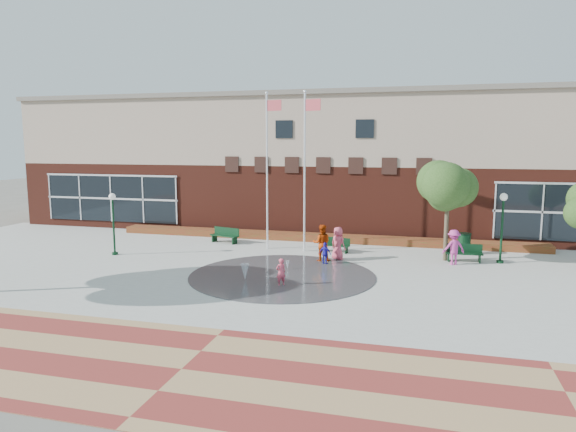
% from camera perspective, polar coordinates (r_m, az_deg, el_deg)
% --- Properties ---
extents(ground, '(120.00, 120.00, 0.00)m').
position_cam_1_polar(ground, '(20.53, -2.90, -8.74)').
color(ground, '#666056').
rests_on(ground, ground).
extents(plaza_concrete, '(46.00, 18.00, 0.01)m').
position_cam_1_polar(plaza_concrete, '(24.23, -0.00, -6.09)').
color(plaza_concrete, '#A8A8A0').
rests_on(plaza_concrete, ground).
extents(paver_band, '(46.00, 6.00, 0.01)m').
position_cam_1_polar(paver_band, '(14.45, -11.76, -16.37)').
color(paver_band, maroon).
rests_on(paver_band, ground).
extents(splash_pad, '(8.40, 8.40, 0.01)m').
position_cam_1_polar(splash_pad, '(23.30, -0.64, -6.67)').
color(splash_pad, '#383A3D').
rests_on(splash_pad, ground).
extents(library_building, '(44.40, 10.40, 9.20)m').
position_cam_1_polar(library_building, '(36.71, 5.44, 6.04)').
color(library_building, '#592117').
rests_on(library_building, ground).
extents(flower_bed, '(26.00, 1.20, 0.40)m').
position_cam_1_polar(flower_bed, '(31.47, 3.56, -2.80)').
color(flower_bed, '#A70C17').
rests_on(flower_bed, ground).
extents(flagpole_left, '(0.99, 0.36, 8.73)m').
position_cam_1_polar(flagpole_left, '(28.58, -2.26, 5.93)').
color(flagpole_left, white).
rests_on(flagpole_left, ground).
extents(flagpole_right, '(1.02, 0.46, 8.74)m').
position_cam_1_polar(flagpole_right, '(27.85, 1.95, 5.92)').
color(flagpole_right, white).
rests_on(flagpole_right, ground).
extents(lamp_left, '(0.35, 0.35, 3.32)m').
position_cam_1_polar(lamp_left, '(28.74, -18.85, -0.09)').
color(lamp_left, black).
rests_on(lamp_left, ground).
extents(lamp_right, '(0.37, 0.37, 3.51)m').
position_cam_1_polar(lamp_right, '(27.40, 22.72, -0.42)').
color(lamp_right, black).
rests_on(lamp_right, ground).
extents(bench_left, '(1.90, 1.00, 0.92)m').
position_cam_1_polar(bench_left, '(30.99, -7.05, -2.46)').
color(bench_left, black).
rests_on(bench_left, ground).
extents(bench_mid, '(1.67, 0.75, 0.81)m').
position_cam_1_polar(bench_mid, '(28.25, 5.24, -3.53)').
color(bench_mid, black).
rests_on(bench_mid, ground).
extents(bench_right, '(1.81, 0.57, 0.90)m').
position_cam_1_polar(bench_right, '(27.37, 18.96, -4.26)').
color(bench_right, black).
rests_on(bench_right, ground).
extents(trash_can, '(0.70, 0.70, 1.15)m').
position_cam_1_polar(trash_can, '(29.21, 18.98, -2.91)').
color(trash_can, black).
rests_on(trash_can, ground).
extents(tree_mid, '(2.94, 2.94, 4.97)m').
position_cam_1_polar(tree_mid, '(26.90, 17.34, 2.77)').
color(tree_mid, '#403727').
rests_on(tree_mid, ground).
extents(water_jet_a, '(0.38, 0.38, 0.73)m').
position_cam_1_polar(water_jet_a, '(22.55, -4.79, -7.21)').
color(water_jet_a, white).
rests_on(water_jet_a, ground).
extents(water_jet_b, '(0.18, 0.18, 0.40)m').
position_cam_1_polar(water_jet_b, '(24.40, -0.05, -6.00)').
color(water_jet_b, white).
rests_on(water_jet_b, ground).
extents(child_splash, '(0.51, 0.50, 1.18)m').
position_cam_1_polar(child_splash, '(21.58, -0.79, -6.27)').
color(child_splash, '#E44862').
rests_on(child_splash, ground).
extents(adult_red, '(1.05, 0.90, 1.88)m').
position_cam_1_polar(adult_red, '(25.99, 3.77, -3.01)').
color(adult_red, '#B43307').
rests_on(adult_red, ground).
extents(adult_pink, '(0.99, 0.87, 1.71)m').
position_cam_1_polar(adult_pink, '(26.42, 5.57, -3.05)').
color(adult_pink, '#D64961').
rests_on(adult_pink, ground).
extents(child_blue, '(0.71, 0.49, 1.11)m').
position_cam_1_polar(child_blue, '(25.38, 4.15, -4.17)').
color(child_blue, '#261DB5').
rests_on(child_blue, ground).
extents(person_bench, '(1.30, 1.05, 1.75)m').
position_cam_1_polar(person_bench, '(26.46, 17.92, -3.34)').
color(person_bench, '#C53893').
rests_on(person_bench, ground).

